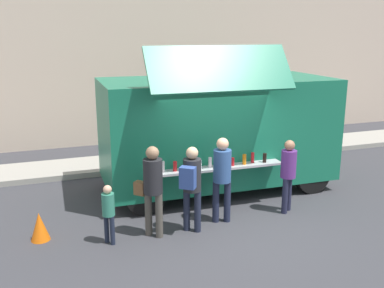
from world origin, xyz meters
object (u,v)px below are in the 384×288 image
(traffic_cone_orange, at_px, (40,227))
(food_truck_main, at_px, (218,129))
(customer_mid_with_backpack, at_px, (191,181))
(customer_rear_waiting, at_px, (152,184))
(customer_front_ordering, at_px, (222,173))
(trash_bin, at_px, (307,136))
(child_near_queue, at_px, (108,209))
(customer_extra_browsing, at_px, (288,170))

(traffic_cone_orange, bearing_deg, food_truck_main, 19.96)
(food_truck_main, height_order, customer_mid_with_backpack, food_truck_main)
(food_truck_main, bearing_deg, customer_rear_waiting, -135.28)
(customer_front_ordering, height_order, customer_rear_waiting, same)
(food_truck_main, xyz_separation_m, traffic_cone_orange, (-4.28, -1.55, -1.24))
(traffic_cone_orange, relative_size, trash_bin, 0.56)
(customer_mid_with_backpack, height_order, customer_rear_waiting, customer_rear_waiting)
(customer_front_ordering, height_order, customer_mid_with_backpack, customer_front_ordering)
(food_truck_main, relative_size, customer_front_ordering, 3.12)
(child_near_queue, bearing_deg, trash_bin, -3.67)
(traffic_cone_orange, height_order, child_near_queue, child_near_queue)
(customer_front_ordering, bearing_deg, customer_mid_with_backpack, 124.00)
(customer_front_ordering, height_order, customer_extra_browsing, customer_front_ordering)
(customer_rear_waiting, bearing_deg, customer_extra_browsing, -41.76)
(customer_mid_with_backpack, distance_m, child_near_queue, 1.65)
(traffic_cone_orange, xyz_separation_m, customer_extra_browsing, (5.12, -0.38, 0.69))
(trash_bin, xyz_separation_m, customer_rear_waiting, (-6.41, -4.41, 0.58))
(food_truck_main, bearing_deg, trash_bin, 30.18)
(customer_mid_with_backpack, bearing_deg, trash_bin, -14.21)
(trash_bin, bearing_deg, customer_extra_browsing, -128.26)
(food_truck_main, height_order, traffic_cone_orange, food_truck_main)
(customer_front_ordering, xyz_separation_m, customer_mid_with_backpack, (-0.74, -0.24, -0.02))
(customer_mid_with_backpack, bearing_deg, customer_front_ordering, -35.13)
(customer_mid_with_backpack, distance_m, customer_rear_waiting, 0.76)
(customer_front_ordering, bearing_deg, customer_rear_waiting, 112.39)
(customer_rear_waiting, bearing_deg, food_truck_main, -1.24)
(food_truck_main, bearing_deg, customer_extra_browsing, -65.20)
(food_truck_main, relative_size, customer_rear_waiting, 3.12)
(customer_front_ordering, relative_size, customer_extra_browsing, 1.11)
(food_truck_main, height_order, customer_front_ordering, food_truck_main)
(traffic_cone_orange, xyz_separation_m, customer_front_ordering, (3.57, -0.38, 0.80))
(trash_bin, xyz_separation_m, customer_mid_with_backpack, (-5.65, -4.49, 0.57))
(trash_bin, relative_size, child_near_queue, 0.85)
(trash_bin, relative_size, customer_extra_browsing, 0.60)
(customer_extra_browsing, bearing_deg, traffic_cone_orange, 48.56)
(customer_front_ordering, bearing_deg, food_truck_main, -3.63)
(trash_bin, bearing_deg, food_truck_main, -151.06)
(traffic_cone_orange, height_order, trash_bin, trash_bin)
(customer_mid_with_backpack, bearing_deg, child_near_queue, 125.85)
(customer_front_ordering, distance_m, child_near_queue, 2.39)
(customer_mid_with_backpack, relative_size, child_near_queue, 1.50)
(food_truck_main, xyz_separation_m, customer_mid_with_backpack, (-1.45, -2.17, -0.45))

